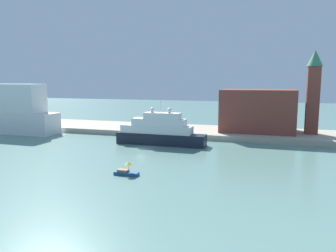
{
  "coord_description": "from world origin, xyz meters",
  "views": [
    {
      "loc": [
        31.53,
        -75.81,
        17.03
      ],
      "look_at": [
        5.24,
        6.0,
        5.17
      ],
      "focal_mm": 35.16,
      "sensor_mm": 36.0,
      "label": 1
    }
  ],
  "objects_px": {
    "large_yacht": "(160,132)",
    "parked_car": "(137,127)",
    "mooring_bollard": "(166,131)",
    "harbor_building": "(258,110)",
    "small_motorboat": "(126,171)",
    "person_figure": "(147,127)",
    "bell_tower": "(313,89)"
  },
  "relations": [
    {
      "from": "large_yacht",
      "to": "small_motorboat",
      "type": "xyz_separation_m",
      "value": [
        3.8,
        -29.28,
        -2.69
      ]
    },
    {
      "from": "harbor_building",
      "to": "person_figure",
      "type": "distance_m",
      "value": 34.87
    },
    {
      "from": "bell_tower",
      "to": "person_figure",
      "type": "xyz_separation_m",
      "value": [
        -48.96,
        -6.31,
        -12.4
      ]
    },
    {
      "from": "harbor_building",
      "to": "bell_tower",
      "type": "xyz_separation_m",
      "value": [
        15.26,
        -0.68,
        6.78
      ]
    },
    {
      "from": "harbor_building",
      "to": "parked_car",
      "type": "height_order",
      "value": "harbor_building"
    },
    {
      "from": "small_motorboat",
      "to": "person_figure",
      "type": "xyz_separation_m",
      "value": [
        -13.21,
        44.34,
        1.61
      ]
    },
    {
      "from": "small_motorboat",
      "to": "parked_car",
      "type": "relative_size",
      "value": 1.12
    },
    {
      "from": "harbor_building",
      "to": "parked_car",
      "type": "bearing_deg",
      "value": -169.51
    },
    {
      "from": "harbor_building",
      "to": "parked_car",
      "type": "relative_size",
      "value": 5.4
    },
    {
      "from": "small_motorboat",
      "to": "bell_tower",
      "type": "distance_m",
      "value": 63.55
    },
    {
      "from": "small_motorboat",
      "to": "harbor_building",
      "type": "relative_size",
      "value": 0.21
    },
    {
      "from": "bell_tower",
      "to": "small_motorboat",
      "type": "bearing_deg",
      "value": -125.21
    },
    {
      "from": "large_yacht",
      "to": "mooring_bollard",
      "type": "relative_size",
      "value": 30.6
    },
    {
      "from": "bell_tower",
      "to": "parked_car",
      "type": "distance_m",
      "value": 54.38
    },
    {
      "from": "small_motorboat",
      "to": "person_figure",
      "type": "distance_m",
      "value": 46.29
    },
    {
      "from": "small_motorboat",
      "to": "parked_car",
      "type": "xyz_separation_m",
      "value": [
        -16.8,
        44.42,
        1.43
      ]
    },
    {
      "from": "harbor_building",
      "to": "parked_car",
      "type": "xyz_separation_m",
      "value": [
        -37.28,
        -6.9,
        -5.8
      ]
    },
    {
      "from": "large_yacht",
      "to": "bell_tower",
      "type": "distance_m",
      "value": 46.35
    },
    {
      "from": "large_yacht",
      "to": "parked_car",
      "type": "xyz_separation_m",
      "value": [
        -12.99,
        15.14,
        -1.27
      ]
    },
    {
      "from": "parked_car",
      "to": "mooring_bollard",
      "type": "relative_size",
      "value": 5.1
    },
    {
      "from": "large_yacht",
      "to": "person_figure",
      "type": "distance_m",
      "value": 17.78
    },
    {
      "from": "large_yacht",
      "to": "mooring_bollard",
      "type": "xyz_separation_m",
      "value": [
        -1.72,
        10.6,
        -1.47
      ]
    },
    {
      "from": "bell_tower",
      "to": "mooring_bollard",
      "type": "bearing_deg",
      "value": -165.38
    },
    {
      "from": "parked_car",
      "to": "bell_tower",
      "type": "bearing_deg",
      "value": 6.76
    },
    {
      "from": "parked_car",
      "to": "person_figure",
      "type": "distance_m",
      "value": 3.59
    },
    {
      "from": "harbor_building",
      "to": "bell_tower",
      "type": "height_order",
      "value": "bell_tower"
    },
    {
      "from": "parked_car",
      "to": "large_yacht",
      "type": "bearing_deg",
      "value": -49.36
    },
    {
      "from": "large_yacht",
      "to": "small_motorboat",
      "type": "height_order",
      "value": "large_yacht"
    },
    {
      "from": "bell_tower",
      "to": "large_yacht",
      "type": "bearing_deg",
      "value": -151.62
    },
    {
      "from": "large_yacht",
      "to": "harbor_building",
      "type": "height_order",
      "value": "harbor_building"
    },
    {
      "from": "large_yacht",
      "to": "parked_car",
      "type": "distance_m",
      "value": 19.99
    },
    {
      "from": "mooring_bollard",
      "to": "harbor_building",
      "type": "bearing_deg",
      "value": 23.74
    }
  ]
}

